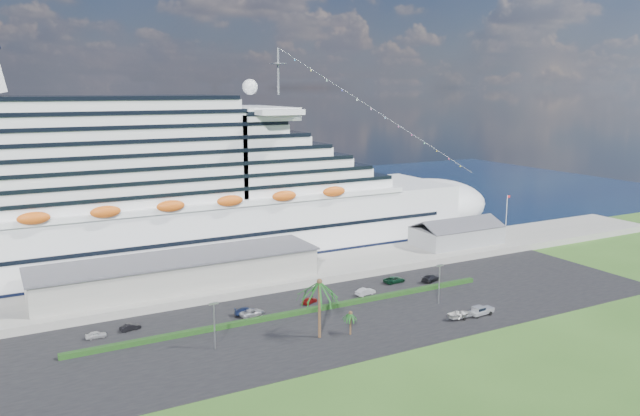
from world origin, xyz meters
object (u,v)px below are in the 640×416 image
pickup_truck (481,310)px  boat_trailer (460,314)px  cruise_ship (164,199)px  parked_car_3 (247,311)px

pickup_truck → boat_trailer: (-5.03, 0.30, 0.06)m
boat_trailer → pickup_truck: bearing=-3.4°
pickup_truck → boat_trailer: size_ratio=0.95×
pickup_truck → boat_trailer: bearing=176.6°
cruise_ship → parked_car_3: (4.40, -43.33, -15.86)m
cruise_ship → parked_car_3: bearing=-84.2°
boat_trailer → parked_car_3: bearing=148.2°
cruise_ship → boat_trailer: cruise_ship is taller
cruise_ship → pickup_truck: bearing=-55.8°
parked_car_3 → pickup_truck: pickup_truck is taller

